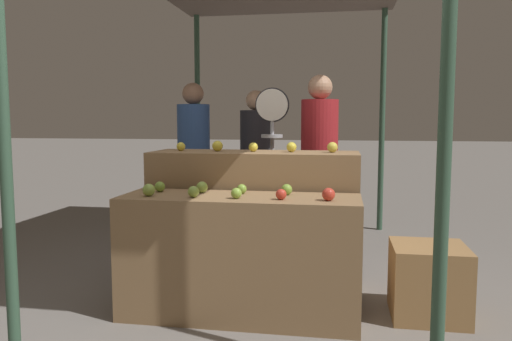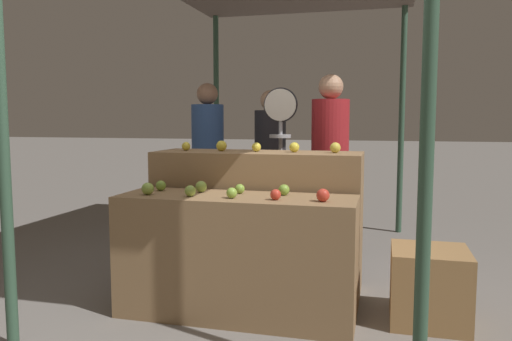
# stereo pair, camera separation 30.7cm
# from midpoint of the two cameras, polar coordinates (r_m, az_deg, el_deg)

# --- Properties ---
(ground_plane) EXTENTS (60.00, 60.00, 0.00)m
(ground_plane) POSITION_cam_midpoint_polar(r_m,az_deg,el_deg) (3.70, -4.31, -16.22)
(ground_plane) COLOR slate
(display_counter_front) EXTENTS (1.67, 0.55, 0.86)m
(display_counter_front) POSITION_cam_midpoint_polar(r_m,az_deg,el_deg) (3.56, -4.37, -9.80)
(display_counter_front) COLOR olive
(display_counter_front) RESTS_ON ground_plane
(display_counter_back) EXTENTS (1.67, 0.55, 1.13)m
(display_counter_back) POSITION_cam_midpoint_polar(r_m,az_deg,el_deg) (4.10, -2.33, -5.76)
(display_counter_back) COLOR olive
(display_counter_back) RESTS_ON ground_plane
(apple_front_0) EXTENTS (0.09, 0.09, 0.09)m
(apple_front_0) POSITION_cam_midpoint_polar(r_m,az_deg,el_deg) (3.57, -14.59, -2.18)
(apple_front_0) COLOR #8EB247
(apple_front_0) RESTS_ON display_counter_front
(apple_front_1) EXTENTS (0.08, 0.08, 0.08)m
(apple_front_1) POSITION_cam_midpoint_polar(r_m,az_deg,el_deg) (3.45, -9.71, -2.42)
(apple_front_1) COLOR #8EB247
(apple_front_1) RESTS_ON display_counter_front
(apple_front_2) EXTENTS (0.07, 0.07, 0.07)m
(apple_front_2) POSITION_cam_midpoint_polar(r_m,az_deg,el_deg) (3.36, -4.84, -2.62)
(apple_front_2) COLOR #84AD3D
(apple_front_2) RESTS_ON display_counter_front
(apple_front_3) EXTENTS (0.07, 0.07, 0.07)m
(apple_front_3) POSITION_cam_midpoint_polar(r_m,az_deg,el_deg) (3.30, 0.23, -2.76)
(apple_front_3) COLOR red
(apple_front_3) RESTS_ON display_counter_front
(apple_front_4) EXTENTS (0.09, 0.09, 0.09)m
(apple_front_4) POSITION_cam_midpoint_polar(r_m,az_deg,el_deg) (3.27, 5.64, -2.74)
(apple_front_4) COLOR red
(apple_front_4) RESTS_ON display_counter_front
(apple_front_5) EXTENTS (0.08, 0.08, 0.08)m
(apple_front_5) POSITION_cam_midpoint_polar(r_m,az_deg,el_deg) (3.75, -13.25, -1.83)
(apple_front_5) COLOR #7AA338
(apple_front_5) RESTS_ON display_counter_front
(apple_front_6) EXTENTS (0.08, 0.08, 0.08)m
(apple_front_6) POSITION_cam_midpoint_polar(r_m,az_deg,el_deg) (3.64, -8.60, -1.91)
(apple_front_6) COLOR #8EB247
(apple_front_6) RESTS_ON display_counter_front
(apple_front_7) EXTENTS (0.07, 0.07, 0.07)m
(apple_front_7) POSITION_cam_midpoint_polar(r_m,az_deg,el_deg) (3.57, -4.11, -2.14)
(apple_front_7) COLOR #7AA338
(apple_front_7) RESTS_ON display_counter_front
(apple_front_8) EXTENTS (0.08, 0.08, 0.08)m
(apple_front_8) POSITION_cam_midpoint_polar(r_m,az_deg,el_deg) (3.50, 1.02, -2.20)
(apple_front_8) COLOR #7AA338
(apple_front_8) RESTS_ON display_counter_front
(apple_back_0) EXTENTS (0.07, 0.07, 0.07)m
(apple_back_0) POSITION_cam_midpoint_polar(r_m,az_deg,el_deg) (4.19, -10.67, 2.70)
(apple_back_0) COLOR gold
(apple_back_0) RESTS_ON display_counter_back
(apple_back_1) EXTENTS (0.09, 0.09, 0.09)m
(apple_back_1) POSITION_cam_midpoint_polar(r_m,az_deg,el_deg) (4.09, -6.57, 2.79)
(apple_back_1) COLOR gold
(apple_back_1) RESTS_ON display_counter_back
(apple_back_2) EXTENTS (0.07, 0.07, 0.07)m
(apple_back_2) POSITION_cam_midpoint_polar(r_m,az_deg,el_deg) (4.02, -2.51, 2.68)
(apple_back_2) COLOR gold
(apple_back_2) RESTS_ON display_counter_back
(apple_back_3) EXTENTS (0.08, 0.08, 0.08)m
(apple_back_3) POSITION_cam_midpoint_polar(r_m,az_deg,el_deg) (3.97, 1.87, 2.68)
(apple_back_3) COLOR gold
(apple_back_3) RESTS_ON display_counter_back
(apple_back_4) EXTENTS (0.08, 0.08, 0.08)m
(apple_back_4) POSITION_cam_midpoint_polar(r_m,az_deg,el_deg) (3.94, 6.53, 2.65)
(apple_back_4) COLOR gold
(apple_back_4) RESTS_ON display_counter_back
(produce_scale) EXTENTS (0.32, 0.20, 1.68)m
(produce_scale) POSITION_cam_midpoint_polar(r_m,az_deg,el_deg) (4.64, -0.06, 4.05)
(produce_scale) COLOR #99999E
(produce_scale) RESTS_ON ground_plane
(person_vendor_at_scale) EXTENTS (0.38, 0.38, 1.82)m
(person_vendor_at_scale) POSITION_cam_midpoint_polar(r_m,az_deg,el_deg) (4.92, 5.48, 1.98)
(person_vendor_at_scale) COLOR #2D2D38
(person_vendor_at_scale) RESTS_ON ground_plane
(person_customer_left) EXTENTS (0.47, 0.47, 1.72)m
(person_customer_left) POSITION_cam_midpoint_polar(r_m,az_deg,el_deg) (5.69, -1.57, 1.87)
(person_customer_left) COLOR #2D2D38
(person_customer_left) RESTS_ON ground_plane
(person_customer_right) EXTENTS (0.37, 0.37, 1.79)m
(person_customer_right) POSITION_cam_midpoint_polar(r_m,az_deg,el_deg) (5.58, -8.70, 2.19)
(person_customer_right) COLOR #2D2D38
(person_customer_right) RESTS_ON ground_plane
(wooden_crate_side) EXTENTS (0.51, 0.51, 0.51)m
(wooden_crate_side) POSITION_cam_midpoint_polar(r_m,az_deg,el_deg) (3.74, 16.87, -12.04)
(wooden_crate_side) COLOR #9E7547
(wooden_crate_side) RESTS_ON ground_plane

